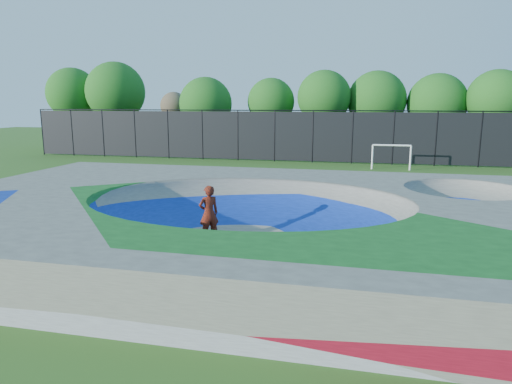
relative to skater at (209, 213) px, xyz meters
The scene contains 7 objects.
ground 1.62m from the skater, 11.11° to the left, with size 120.00×120.00×0.00m, color #2D5818.
skate_deck 1.32m from the skater, 11.11° to the left, with size 22.00×14.00×1.50m, color gray.
skater is the anchor object (origin of this frame).
skateboard 0.93m from the skater, ahead, with size 0.78×0.22×0.05m, color black.
soccer_goal 19.90m from the skater, 69.30° to the left, with size 2.67×0.12×1.76m.
fence 21.32m from the skater, 86.56° to the left, with size 48.09×0.09×4.04m.
treeline 26.97m from the skater, 83.65° to the left, with size 53.40×7.12×8.43m.
Camera 1 is at (3.62, -14.48, 4.65)m, focal length 32.00 mm.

